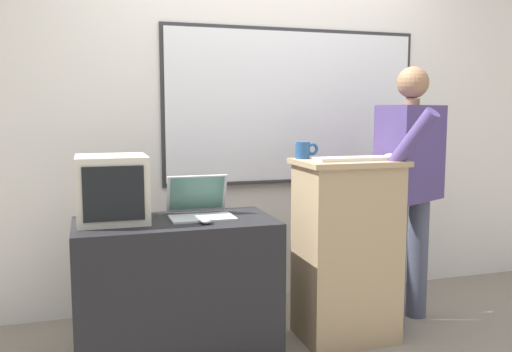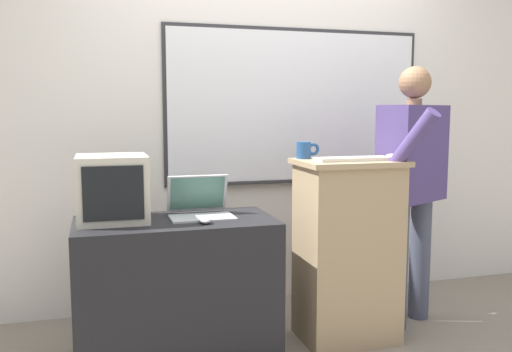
# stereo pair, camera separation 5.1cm
# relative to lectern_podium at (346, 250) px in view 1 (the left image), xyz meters

# --- Properties ---
(back_wall) EXTENTS (6.40, 0.17, 2.91)m
(back_wall) POSITION_rel_lectern_podium_xyz_m (-0.25, 0.85, 0.92)
(back_wall) COLOR silver
(back_wall) RESTS_ON ground_plane
(lectern_podium) EXTENTS (0.58, 0.43, 1.06)m
(lectern_podium) POSITION_rel_lectern_podium_xyz_m (0.00, 0.00, 0.00)
(lectern_podium) COLOR tan
(lectern_podium) RESTS_ON ground_plane
(side_desk) EXTENTS (1.04, 0.54, 0.76)m
(side_desk) POSITION_rel_lectern_podium_xyz_m (-0.99, 0.01, -0.15)
(side_desk) COLOR black
(side_desk) RESTS_ON ground_plane
(person_presenter) EXTENTS (0.64, 0.70, 1.60)m
(person_presenter) POSITION_rel_lectern_podium_xyz_m (0.48, 0.10, 0.40)
(person_presenter) COLOR #474C60
(person_presenter) RESTS_ON ground_plane
(laptop) EXTENTS (0.34, 0.29, 0.22)m
(laptop) POSITION_rel_lectern_podium_xyz_m (-0.85, 0.10, 0.30)
(laptop) COLOR #B7BABF
(laptop) RESTS_ON side_desk
(wireless_keyboard) EXTENTS (0.43, 0.13, 0.02)m
(wireless_keyboard) POSITION_rel_lectern_podium_xyz_m (-0.00, -0.05, 0.54)
(wireless_keyboard) COLOR beige
(wireless_keyboard) RESTS_ON lectern_podium
(computer_mouse_by_laptop) EXTENTS (0.06, 0.10, 0.03)m
(computer_mouse_by_laptop) POSITION_rel_lectern_podium_xyz_m (-0.86, -0.12, 0.25)
(computer_mouse_by_laptop) COLOR #BCBCC1
(computer_mouse_by_laptop) RESTS_ON side_desk
(computer_mouse_by_keyboard) EXTENTS (0.06, 0.10, 0.03)m
(computer_mouse_by_keyboard) POSITION_rel_lectern_podium_xyz_m (0.24, -0.05, 0.54)
(computer_mouse_by_keyboard) COLOR silver
(computer_mouse_by_keyboard) RESTS_ON lectern_podium
(crt_monitor) EXTENTS (0.35, 0.37, 0.34)m
(crt_monitor) POSITION_rel_lectern_podium_xyz_m (-1.30, 0.08, 0.40)
(crt_monitor) COLOR beige
(crt_monitor) RESTS_ON side_desk
(coffee_mug) EXTENTS (0.14, 0.08, 0.10)m
(coffee_mug) POSITION_rel_lectern_podium_xyz_m (-0.21, 0.14, 0.58)
(coffee_mug) COLOR #234C84
(coffee_mug) RESTS_ON lectern_podium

